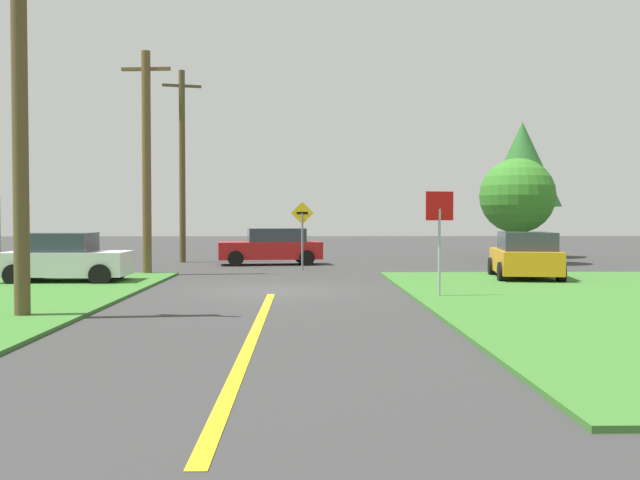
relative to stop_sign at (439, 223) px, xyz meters
name	(u,v)px	position (x,y,z in m)	size (l,w,h in m)	color
ground_plane	(273,291)	(-4.41, 2.11, -1.96)	(120.00, 120.00, 0.00)	#343434
lane_stripe_center	(253,336)	(-4.41, -5.89, -1.95)	(0.20, 14.00, 0.01)	yellow
stop_sign	(439,223)	(0.00, 0.00, 0.00)	(0.74, 0.18, 2.78)	#9EA0A8
car_on_crossroad	(525,256)	(3.91, 5.49, -1.16)	(2.50, 4.09, 1.62)	orange
parked_car_near_building	(65,258)	(-11.15, 4.62, -1.16)	(3.84, 2.12, 1.62)	silver
car_approaching_junction	(271,247)	(-4.96, 13.72, -1.15)	(4.74, 2.47, 1.62)	red
utility_pole_near	(20,130)	(-9.39, -3.55, 1.96)	(1.78, 0.50, 7.65)	brown
utility_pole_mid	(147,161)	(-9.25, 8.02, 2.22)	(1.80, 0.32, 8.15)	brown
utility_pole_far	(182,164)	(-9.21, 15.59, 2.64)	(1.77, 0.57, 8.95)	#4C4424
direction_sign	(302,228)	(-3.58, 10.28, -0.26)	(0.91, 0.08, 2.73)	slate
oak_tree_left	(517,196)	(6.14, 14.12, 1.12)	(3.40, 3.40, 4.79)	brown
pine_tree_center	(522,165)	(8.01, 19.69, 2.92)	(4.06, 4.06, 7.14)	brown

